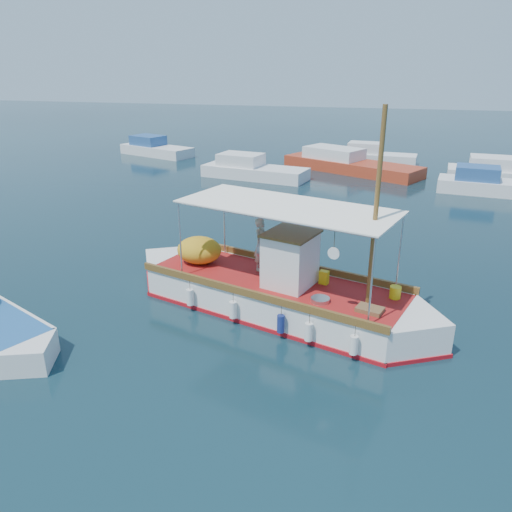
# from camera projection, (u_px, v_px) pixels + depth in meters

# --- Properties ---
(ground) EXTENTS (160.00, 160.00, 0.00)m
(ground) POSITION_uv_depth(u_px,v_px,m) (273.00, 307.00, 16.17)
(ground) COLOR black
(ground) RESTS_ON ground
(fishing_caique) EXTENTS (10.46, 5.14, 6.66)m
(fishing_caique) POSITION_uv_depth(u_px,v_px,m) (273.00, 292.00, 15.87)
(fishing_caique) COLOR white
(fishing_caique) RESTS_ON ground
(bg_boat_nw) EXTENTS (7.54, 3.65, 1.80)m
(bg_boat_nw) POSITION_uv_depth(u_px,v_px,m) (252.00, 171.00, 34.28)
(bg_boat_nw) COLOR silver
(bg_boat_nw) RESTS_ON ground
(bg_boat_n) EXTENTS (10.42, 7.18, 1.80)m
(bg_boat_n) POSITION_uv_depth(u_px,v_px,m) (347.00, 164.00, 36.40)
(bg_boat_n) COLOR #A8341C
(bg_boat_n) RESTS_ON ground
(bg_boat_ne) EXTENTS (6.44, 2.99, 1.80)m
(bg_boat_ne) POSITION_uv_depth(u_px,v_px,m) (489.00, 185.00, 30.15)
(bg_boat_ne) COLOR silver
(bg_boat_ne) RESTS_ON ground
(bg_boat_far_w) EXTENTS (7.06, 4.47, 1.80)m
(bg_boat_far_w) POSITION_uv_depth(u_px,v_px,m) (155.00, 149.00, 42.83)
(bg_boat_far_w) COLOR silver
(bg_boat_far_w) RESTS_ON ground
(bg_boat_far_n) EXTENTS (6.29, 2.53, 1.80)m
(bg_boat_far_n) POSITION_uv_depth(u_px,v_px,m) (373.00, 157.00, 39.25)
(bg_boat_far_n) COLOR silver
(bg_boat_far_n) RESTS_ON ground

